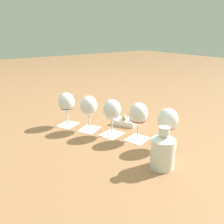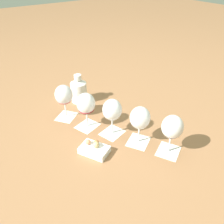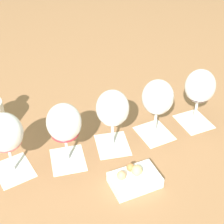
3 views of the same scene
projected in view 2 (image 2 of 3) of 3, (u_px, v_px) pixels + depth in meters
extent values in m
plane|color=#936642|center=(112.00, 133.00, 1.22)|extent=(8.00, 8.00, 0.00)
cube|color=silver|center=(66.00, 116.00, 1.34)|extent=(0.14, 0.15, 0.00)
cube|color=silver|center=(87.00, 126.00, 1.27)|extent=(0.13, 0.14, 0.00)
cube|color=silver|center=(112.00, 132.00, 1.22)|extent=(0.12, 0.14, 0.00)
cube|color=silver|center=(138.00, 141.00, 1.16)|extent=(0.14, 0.15, 0.00)
cube|color=silver|center=(168.00, 151.00, 1.10)|extent=(0.14, 0.14, 0.00)
cylinder|color=white|center=(66.00, 116.00, 1.34)|extent=(0.08, 0.08, 0.01)
cylinder|color=white|center=(66.00, 109.00, 1.32)|extent=(0.01, 0.01, 0.09)
ellipsoid|color=white|center=(64.00, 95.00, 1.27)|extent=(0.10, 0.10, 0.11)
ellipsoid|color=#CC525C|center=(64.00, 100.00, 1.28)|extent=(0.08, 0.08, 0.03)
cylinder|color=white|center=(87.00, 125.00, 1.27)|extent=(0.08, 0.08, 0.01)
cylinder|color=white|center=(87.00, 118.00, 1.24)|extent=(0.01, 0.01, 0.09)
ellipsoid|color=white|center=(86.00, 103.00, 1.19)|extent=(0.10, 0.10, 0.11)
ellipsoid|color=#9F2A34|center=(86.00, 110.00, 1.21)|extent=(0.08, 0.08, 0.02)
cylinder|color=white|center=(112.00, 132.00, 1.22)|extent=(0.08, 0.08, 0.01)
cylinder|color=white|center=(112.00, 125.00, 1.19)|extent=(0.01, 0.01, 0.09)
ellipsoid|color=white|center=(112.00, 109.00, 1.14)|extent=(0.10, 0.10, 0.11)
ellipsoid|color=maroon|center=(112.00, 114.00, 1.16)|extent=(0.08, 0.08, 0.04)
cylinder|color=white|center=(138.00, 141.00, 1.16)|extent=(0.08, 0.08, 0.01)
cylinder|color=white|center=(139.00, 133.00, 1.13)|extent=(0.01, 0.01, 0.09)
ellipsoid|color=white|center=(140.00, 118.00, 1.08)|extent=(0.10, 0.10, 0.11)
ellipsoid|color=#3E0615|center=(140.00, 123.00, 1.10)|extent=(0.08, 0.08, 0.04)
cylinder|color=white|center=(168.00, 150.00, 1.10)|extent=(0.08, 0.08, 0.01)
cylinder|color=white|center=(170.00, 143.00, 1.08)|extent=(0.01, 0.01, 0.09)
ellipsoid|color=white|center=(172.00, 127.00, 1.03)|extent=(0.10, 0.10, 0.11)
ellipsoid|color=black|center=(172.00, 132.00, 1.04)|extent=(0.08, 0.08, 0.04)
cylinder|color=white|center=(79.00, 92.00, 1.46)|extent=(0.10, 0.10, 0.12)
cone|color=white|center=(78.00, 81.00, 1.42)|extent=(0.10, 0.10, 0.02)
cylinder|color=white|center=(78.00, 77.00, 1.40)|extent=(0.04, 0.04, 0.03)
cube|color=white|center=(94.00, 150.00, 1.09)|extent=(0.16, 0.14, 0.03)
sphere|color=#B2703D|center=(96.00, 142.00, 1.09)|extent=(0.02, 0.02, 0.02)
sphere|color=tan|center=(88.00, 142.00, 1.09)|extent=(0.02, 0.02, 0.02)
sphere|color=#DBB775|center=(96.00, 145.00, 1.07)|extent=(0.03, 0.03, 0.03)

